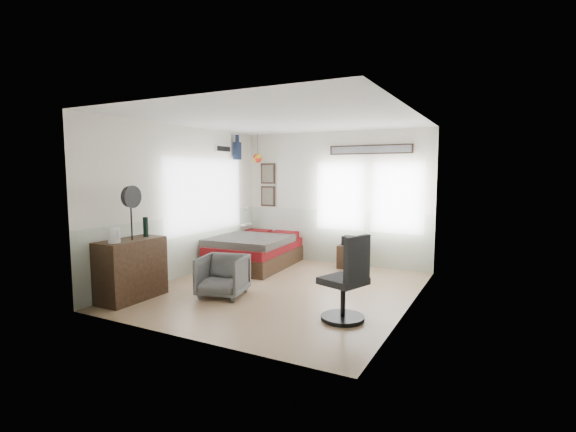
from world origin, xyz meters
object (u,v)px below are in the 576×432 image
(bed, at_px, (254,251))
(nightstand, at_px, (350,257))
(task_chair, at_px, (347,286))
(armchair, at_px, (223,276))
(dresser, at_px, (131,269))

(bed, relative_size, nightstand, 4.43)
(bed, distance_m, task_chair, 3.44)
(nightstand, bearing_deg, armchair, -115.00)
(dresser, xyz_separation_m, task_chair, (3.15, 0.60, 0.00))
(bed, height_order, nightstand, bed)
(bed, distance_m, armchair, 2.07)
(dresser, xyz_separation_m, nightstand, (2.22, 3.42, -0.22))
(bed, distance_m, dresser, 2.76)
(nightstand, bearing_deg, bed, -160.70)
(nightstand, bearing_deg, task_chair, -74.20)
(nightstand, distance_m, task_chair, 2.99)
(armchair, relative_size, task_chair, 0.62)
(dresser, bearing_deg, armchair, 34.27)
(armchair, bearing_deg, dresser, -159.22)
(armchair, distance_m, nightstand, 2.89)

